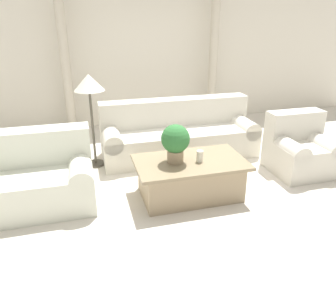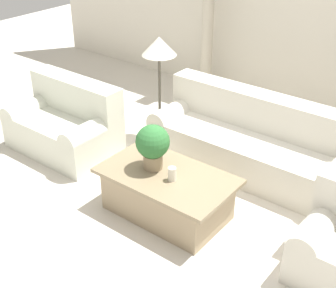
% 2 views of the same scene
% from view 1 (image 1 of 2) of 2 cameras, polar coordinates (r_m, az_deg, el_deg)
% --- Properties ---
extents(ground_plane, '(16.00, 16.00, 0.00)m').
position_cam_1_polar(ground_plane, '(4.53, 3.65, -6.67)').
color(ground_plane, silver).
extents(wall_back, '(10.00, 0.06, 3.20)m').
position_cam_1_polar(wall_back, '(6.79, -4.10, 16.94)').
color(wall_back, silver).
rests_on(wall_back, ground_plane).
extents(sofa_long, '(2.45, 0.84, 0.88)m').
position_cam_1_polar(sofa_long, '(5.29, 1.84, 1.72)').
color(sofa_long, beige).
rests_on(sofa_long, ground_plane).
extents(loveseat, '(1.38, 0.84, 0.88)m').
position_cam_1_polar(loveseat, '(4.19, -22.40, -5.48)').
color(loveseat, silver).
rests_on(loveseat, ground_plane).
extents(coffee_table, '(1.35, 0.80, 0.48)m').
position_cam_1_polar(coffee_table, '(4.12, 3.83, -5.88)').
color(coffee_table, '#998466').
rests_on(coffee_table, ground_plane).
extents(potted_plant, '(0.34, 0.34, 0.47)m').
position_cam_1_polar(potted_plant, '(3.87, 1.31, 0.52)').
color(potted_plant, '#937F60').
rests_on(potted_plant, coffee_table).
extents(pillar_candle, '(0.08, 0.08, 0.14)m').
position_cam_1_polar(pillar_candle, '(3.98, 5.60, -2.12)').
color(pillar_candle, silver).
rests_on(pillar_candle, coffee_table).
extents(floor_lamp, '(0.43, 0.43, 1.38)m').
position_cam_1_polar(floor_lamp, '(4.79, -13.56, 9.42)').
color(floor_lamp, '#4C473D').
rests_on(floor_lamp, ground_plane).
extents(column_left, '(0.25, 0.25, 2.55)m').
position_cam_1_polar(column_left, '(6.33, -17.40, 12.99)').
color(column_left, beige).
rests_on(column_left, ground_plane).
extents(column_right, '(0.25, 0.25, 2.55)m').
position_cam_1_polar(column_right, '(6.86, 7.89, 14.33)').
color(column_right, beige).
rests_on(column_right, ground_plane).
extents(armchair, '(0.84, 0.78, 0.85)m').
position_cam_1_polar(armchair, '(5.09, 22.06, -0.74)').
color(armchair, beige).
rests_on(armchair, ground_plane).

